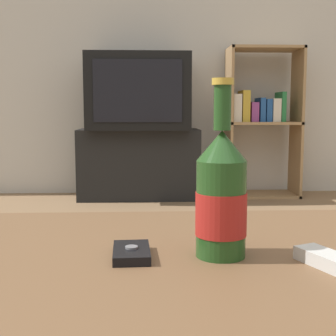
# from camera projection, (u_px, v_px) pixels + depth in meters

# --- Properties ---
(back_wall) EXTENTS (8.00, 0.05, 2.60)m
(back_wall) POSITION_uv_depth(u_px,v_px,m) (150.00, 26.00, 3.61)
(back_wall) COLOR beige
(back_wall) RESTS_ON ground_plane
(coffee_table) EXTENTS (1.25, 0.64, 0.43)m
(coffee_table) POSITION_uv_depth(u_px,v_px,m) (166.00, 295.00, 0.72)
(coffee_table) COLOR brown
(coffee_table) RESTS_ON ground_plane
(tv_stand) EXTENTS (0.89, 0.36, 0.51)m
(tv_stand) POSITION_uv_depth(u_px,v_px,m) (139.00, 164.00, 3.48)
(tv_stand) COLOR black
(tv_stand) RESTS_ON ground_plane
(television) EXTENTS (0.73, 0.59, 0.54)m
(television) POSITION_uv_depth(u_px,v_px,m) (139.00, 92.00, 3.41)
(television) COLOR black
(television) RESTS_ON tv_stand
(bookshelf) EXTENTS (0.54, 0.30, 1.11)m
(bookshelf) POSITION_uv_depth(u_px,v_px,m) (260.00, 118.00, 3.52)
(bookshelf) COLOR #99754C
(bookshelf) RESTS_ON ground_plane
(beer_bottle) EXTENTS (0.08, 0.08, 0.27)m
(beer_bottle) POSITION_uv_depth(u_px,v_px,m) (222.00, 197.00, 0.70)
(beer_bottle) COLOR #1E4219
(beer_bottle) RESTS_ON coffee_table
(cell_phone) EXTENTS (0.06, 0.10, 0.02)m
(cell_phone) POSITION_uv_depth(u_px,v_px,m) (131.00, 253.00, 0.71)
(cell_phone) COLOR black
(cell_phone) RESTS_ON coffee_table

